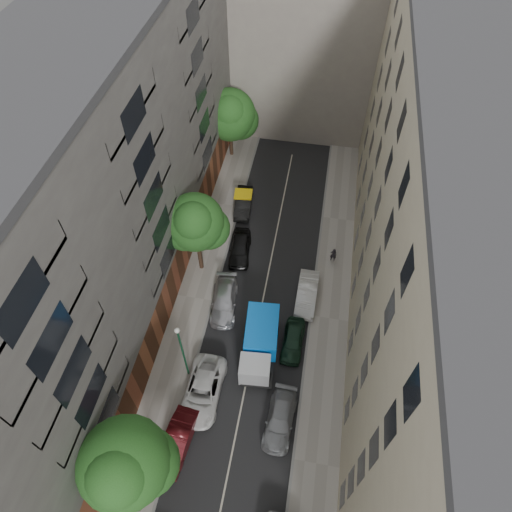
% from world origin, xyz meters
% --- Properties ---
extents(ground, '(120.00, 120.00, 0.00)m').
position_xyz_m(ground, '(0.00, 0.00, 0.00)').
color(ground, '#4C4C49').
rests_on(ground, ground).
extents(road_surface, '(8.00, 44.00, 0.02)m').
position_xyz_m(road_surface, '(0.00, 0.00, 0.01)').
color(road_surface, black).
rests_on(road_surface, ground).
extents(sidewalk_left, '(3.00, 44.00, 0.15)m').
position_xyz_m(sidewalk_left, '(-5.50, 0.00, 0.07)').
color(sidewalk_left, gray).
rests_on(sidewalk_left, ground).
extents(sidewalk_right, '(3.00, 44.00, 0.15)m').
position_xyz_m(sidewalk_right, '(5.50, 0.00, 0.07)').
color(sidewalk_right, gray).
rests_on(sidewalk_right, ground).
extents(building_left, '(8.00, 44.00, 20.00)m').
position_xyz_m(building_left, '(-11.00, 0.00, 10.00)').
color(building_left, '#4E4B49').
rests_on(building_left, ground).
extents(building_right, '(8.00, 44.00, 20.00)m').
position_xyz_m(building_right, '(11.00, 0.00, 10.00)').
color(building_right, '#B3A88B').
rests_on(building_right, ground).
extents(building_endcap, '(18.00, 12.00, 18.00)m').
position_xyz_m(building_endcap, '(0.00, 28.00, 9.00)').
color(building_endcap, gray).
rests_on(building_endcap, ground).
extents(tarp_truck, '(2.68, 5.90, 2.66)m').
position_xyz_m(tarp_truck, '(0.56, -3.83, 1.46)').
color(tarp_truck, black).
rests_on(tarp_truck, ground).
extents(car_left_1, '(1.98, 4.58, 1.47)m').
position_xyz_m(car_left_1, '(-3.60, -11.40, 0.73)').
color(car_left_1, '#4C0F13').
rests_on(car_left_1, ground).
extents(car_left_2, '(2.52, 5.43, 1.51)m').
position_xyz_m(car_left_2, '(-2.80, -7.80, 0.75)').
color(car_left_2, silver).
rests_on(car_left_2, ground).
extents(car_left_3, '(2.54, 5.03, 1.40)m').
position_xyz_m(car_left_3, '(-2.97, -0.20, 0.70)').
color(car_left_3, '#B2B3B7').
rests_on(car_left_3, ground).
extents(car_left_4, '(2.20, 4.52, 1.49)m').
position_xyz_m(car_left_4, '(-2.81, 5.40, 0.74)').
color(car_left_4, black).
rests_on(car_left_4, ground).
extents(car_left_5, '(1.89, 4.41, 1.41)m').
position_xyz_m(car_left_5, '(-3.60, 11.00, 0.71)').
color(car_left_5, black).
rests_on(car_left_5, ground).
extents(car_right_1, '(2.07, 4.60, 1.31)m').
position_xyz_m(car_right_1, '(2.80, -8.80, 0.65)').
color(car_right_1, slate).
rests_on(car_right_1, ground).
extents(car_right_2, '(1.67, 3.97, 1.34)m').
position_xyz_m(car_right_2, '(2.91, -2.75, 0.67)').
color(car_right_2, black).
rests_on(car_right_2, ground).
extents(car_right_3, '(1.62, 4.54, 1.49)m').
position_xyz_m(car_right_3, '(3.48, 1.60, 0.74)').
color(car_right_3, silver).
rests_on(car_right_3, ground).
extents(tree_near, '(5.22, 4.93, 8.36)m').
position_xyz_m(tree_near, '(-4.82, -14.42, 5.72)').
color(tree_near, '#382619').
rests_on(tree_near, sidewalk_left).
extents(tree_mid, '(4.94, 4.61, 8.19)m').
position_xyz_m(tree_mid, '(-5.67, 3.08, 5.66)').
color(tree_mid, '#382619').
rests_on(tree_mid, sidewalk_left).
extents(tree_far, '(5.44, 5.18, 7.43)m').
position_xyz_m(tree_far, '(-6.30, 18.51, 4.86)').
color(tree_far, '#382619').
rests_on(tree_far, sidewalk_left).
extents(lamp_post, '(0.36, 0.36, 6.44)m').
position_xyz_m(lamp_post, '(-4.26, -6.47, 4.12)').
color(lamp_post, '#185634').
rests_on(lamp_post, sidewalk_left).
extents(pedestrian, '(0.57, 0.40, 1.49)m').
position_xyz_m(pedestrian, '(5.30, 5.92, 0.90)').
color(pedestrian, black).
rests_on(pedestrian, sidewalk_right).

